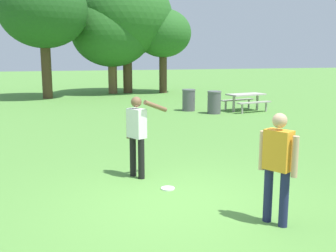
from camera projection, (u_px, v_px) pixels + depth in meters
name	position (u px, v px, depth m)	size (l,w,h in m)	color
ground_plane	(176.00, 203.00, 6.58)	(120.00, 120.00, 0.00)	#568E3D
person_thrower	(137.00, 131.00, 7.81)	(0.82, 0.56, 1.64)	black
person_catcher	(278.00, 162.00, 5.60)	(0.36, 0.56, 1.64)	#1E234C
frisbee	(168.00, 188.00, 7.25)	(0.25, 0.25, 0.03)	white
picnic_table_far	(246.00, 98.00, 17.36)	(1.92, 1.70, 0.77)	#B2ADA3
trash_can_beside_table	(214.00, 102.00, 16.60)	(0.59, 0.59, 0.96)	#515156
trash_can_further_along	(189.00, 100.00, 17.45)	(0.59, 0.59, 0.96)	#515156
tree_tall_left	(43.00, 11.00, 21.69)	(4.88, 4.88, 6.97)	#4C3823
tree_broad_center	(112.00, 33.00, 24.90)	(5.10, 5.10, 6.05)	brown
tree_far_right	(127.00, 17.00, 25.12)	(5.88, 5.88, 7.39)	#4C3823
tree_slender_mid	(163.00, 34.00, 25.40)	(3.66, 3.66, 5.41)	#4C3823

